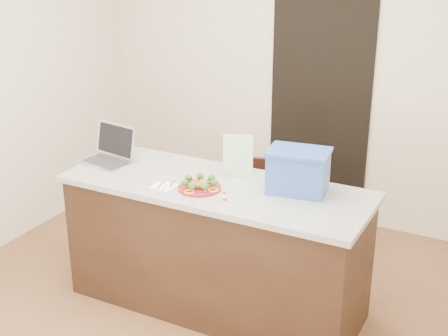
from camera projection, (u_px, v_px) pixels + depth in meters
The scene contains 16 objects.
ground at pixel (199, 322), 4.22m from camera, with size 4.00×4.00×0.00m, color brown.
room_shell at pixel (194, 88), 3.63m from camera, with size 4.00×4.00×4.00m.
doorway at pixel (319, 110), 5.45m from camera, with size 0.90×0.02×2.00m, color black.
island at pixel (216, 246), 4.26m from camera, with size 2.06×0.76×0.92m.
plate at pixel (199, 188), 4.01m from camera, with size 0.28×0.28×0.02m.
meatballs at pixel (200, 184), 4.00m from camera, with size 0.11×0.11×0.04m.
broccoli at pixel (199, 181), 3.99m from camera, with size 0.23×0.23×0.04m.
pepper_rings at pixel (199, 186), 4.00m from camera, with size 0.28×0.28×0.01m.
napkin at pixel (164, 186), 4.05m from camera, with size 0.14×0.14×0.01m, color white.
fork at pixel (162, 184), 4.07m from camera, with size 0.04×0.16×0.00m.
knife at pixel (167, 187), 4.02m from camera, with size 0.04×0.18×0.01m.
yogurt_bottle at pixel (225, 198), 3.82m from camera, with size 0.03×0.03×0.06m.
laptop at pixel (111, 151), 4.48m from camera, with size 0.40×0.34×0.26m.
leaflet at pixel (238, 156), 4.18m from camera, with size 0.20×0.00×0.29m, color white.
blue_box at pixel (298, 171), 3.93m from camera, with size 0.42×0.33×0.28m.
chair at pixel (254, 205), 4.85m from camera, with size 0.47×0.48×0.84m.
Camera 1 is at (1.80, -3.07, 2.50)m, focal length 50.00 mm.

